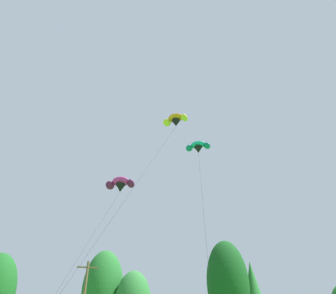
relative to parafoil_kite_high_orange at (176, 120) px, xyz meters
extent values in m
ellipsoid|color=#236628|center=(-6.51, 14.85, -17.27)|extent=(5.23, 5.23, 9.97)
ellipsoid|color=#144719|center=(10.34, 14.10, -16.03)|extent=(5.78, 5.78, 11.57)
cube|color=brown|center=(-8.33, 5.27, -16.34)|extent=(2.20, 0.14, 0.14)
ellipsoid|color=orange|center=(-0.02, -0.02, 0.32)|extent=(2.32, 2.24, 0.86)
ellipsoid|color=yellow|center=(0.90, -0.73, 0.00)|extent=(1.44, 1.44, 1.03)
ellipsoid|color=yellow|center=(-0.94, 0.68, 0.00)|extent=(1.46, 1.50, 1.03)
cone|color=black|center=(0.06, 0.08, -0.39)|extent=(1.45, 1.45, 0.89)
cylinder|color=black|center=(-5.27, -5.33, -12.32)|extent=(10.69, 10.83, 22.98)
ellipsoid|color=teal|center=(0.95, -5.23, -6.70)|extent=(1.66, 1.47, 0.70)
ellipsoid|color=#0F666B|center=(1.73, -5.61, -6.94)|extent=(0.93, 1.00, 0.82)
ellipsoid|color=#0F666B|center=(0.18, -4.84, -6.94)|extent=(1.00, 1.02, 0.82)
cone|color=black|center=(0.99, -5.15, -7.23)|extent=(1.04, 1.04, 0.67)
cylinder|color=black|center=(-0.56, -10.24, -15.68)|extent=(3.12, 10.20, 16.25)
ellipsoid|color=#D12893|center=(-5.82, 3.94, -6.96)|extent=(2.39, 2.09, 1.20)
ellipsoid|color=#66144C|center=(-4.66, 3.47, -7.31)|extent=(1.24, 1.51, 1.33)
ellipsoid|color=#66144C|center=(-6.99, 4.41, -7.31)|extent=(1.46, 1.47, 1.33)
cone|color=black|center=(-5.77, 4.06, -7.73)|extent=(1.47, 1.47, 0.97)
cylinder|color=black|center=(-8.19, -3.34, -16.01)|extent=(4.85, 14.81, 15.60)
camera|label=1|loc=(-6.93, -29.46, -22.86)|focal=33.21mm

